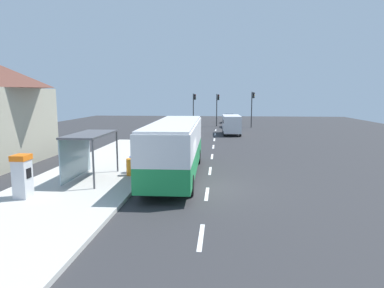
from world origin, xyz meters
name	(u,v)px	position (x,y,z in m)	size (l,w,h in m)	color
ground_plane	(211,147)	(0.00, 14.00, -0.02)	(56.00, 92.00, 0.04)	#2D2D30
sidewalk_platform	(95,175)	(-6.40, 2.00, 0.09)	(6.20, 30.00, 0.18)	beige
lane_stripe_seg_0	(201,237)	(0.25, -6.00, 0.01)	(0.16, 2.20, 0.01)	silver
lane_stripe_seg_1	(207,194)	(0.25, -1.00, 0.01)	(0.16, 2.20, 0.01)	silver
lane_stripe_seg_2	(210,171)	(0.25, 4.00, 0.01)	(0.16, 2.20, 0.01)	silver
lane_stripe_seg_3	(212,157)	(0.25, 9.00, 0.01)	(0.16, 2.20, 0.01)	silver
lane_stripe_seg_4	(213,147)	(0.25, 14.00, 0.01)	(0.16, 2.20, 0.01)	silver
lane_stripe_seg_5	(214,140)	(0.25, 19.00, 0.01)	(0.16, 2.20, 0.01)	silver
lane_stripe_seg_6	(215,134)	(0.25, 24.00, 0.01)	(0.16, 2.20, 0.01)	silver
lane_stripe_seg_7	(216,130)	(0.25, 29.00, 0.01)	(0.16, 2.20, 0.01)	silver
bus	(175,145)	(-1.71, 2.36, 1.84)	(2.69, 11.05, 3.21)	#1E8C47
white_van	(231,123)	(2.20, 24.03, 1.34)	(2.16, 5.26, 2.30)	silver
sedan_near	(230,122)	(2.30, 33.46, 0.79)	(1.95, 4.45, 1.52)	navy
sedan_far	(229,118)	(2.30, 41.73, 0.79)	(2.06, 4.50, 1.52)	black
ticket_machine	(22,176)	(-7.85, -2.84, 1.17)	(0.66, 0.76, 1.94)	silver
recycling_bin_orange	(131,167)	(-4.20, 1.78, 0.66)	(0.52, 0.52, 0.95)	orange
recycling_bin_blue	(134,164)	(-4.20, 2.48, 0.66)	(0.52, 0.52, 0.95)	blue
traffic_light_near_side	(252,104)	(5.50, 33.27, 3.44)	(0.49, 0.28, 5.19)	#2D2D2D
traffic_light_far_side	(194,105)	(-3.10, 34.07, 3.29)	(0.49, 0.28, 4.95)	#2D2D2D
traffic_light_median	(217,105)	(0.40, 34.87, 3.26)	(0.49, 0.28, 4.89)	#2D2D2D
bus_shelter	(85,144)	(-6.41, 0.73, 2.10)	(1.80, 4.00, 2.50)	#4C4C51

